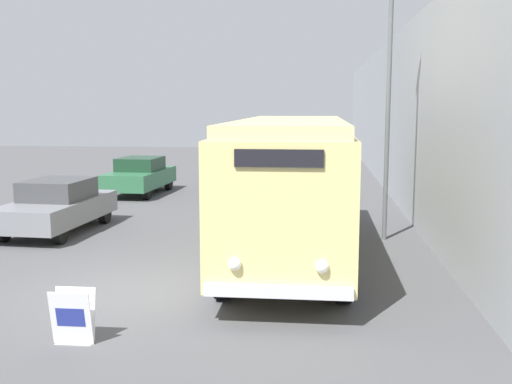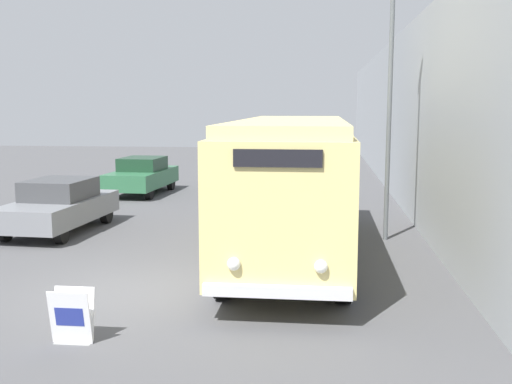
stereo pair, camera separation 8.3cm
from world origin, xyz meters
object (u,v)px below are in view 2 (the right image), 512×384
vintage_bus (292,180)px  parked_car_mid (142,175)px  sign_board (72,317)px  parked_car_near (59,205)px  streetlamp (391,58)px

vintage_bus → parked_car_mid: (-6.58, 9.55, -1.08)m
sign_board → parked_car_near: parked_car_near is taller
sign_board → parked_car_mid: parked_car_mid is taller
vintage_bus → parked_car_mid: bearing=124.6°
vintage_bus → streetlamp: 4.35m
streetlamp → parked_car_near: 10.03m
sign_board → streetlamp: size_ratio=0.11×
parked_car_near → streetlamp: bearing=3.3°
sign_board → streetlamp: bearing=54.8°
sign_board → parked_car_mid: 15.61m
vintage_bus → sign_board: size_ratio=11.19×
sign_board → streetlamp: (5.46, 7.73, 4.38)m
parked_car_mid → streetlamp: bearing=-36.2°
streetlamp → parked_car_mid: streetlamp is taller
vintage_bus → parked_car_mid: 11.65m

